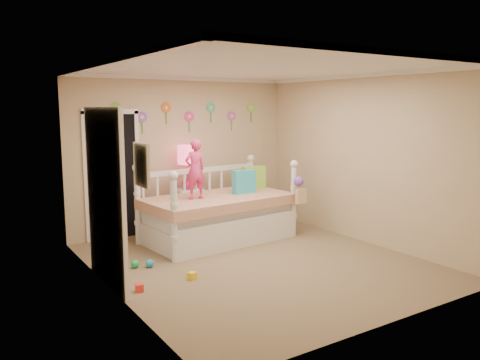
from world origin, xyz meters
TOP-DOWN VIEW (x-y plane):
  - floor at (0.00, 0.00)m, footprint 4.00×4.50m
  - ceiling at (0.00, 0.00)m, footprint 4.00×4.50m
  - back_wall at (0.00, 2.25)m, footprint 4.00×0.01m
  - left_wall at (-2.00, 0.00)m, footprint 0.01×4.50m
  - right_wall at (2.00, 0.00)m, footprint 0.01×4.50m
  - crown_molding at (0.00, 0.00)m, footprint 4.00×4.50m
  - daybed at (0.11, 1.26)m, footprint 2.46×1.47m
  - pillow_turquoise at (0.59, 1.24)m, footprint 0.38×0.13m
  - pillow_lime at (0.99, 1.55)m, footprint 0.41×0.17m
  - child at (-0.30, 1.23)m, footprint 0.33×0.22m
  - nightstand at (-0.05, 1.98)m, footprint 0.46×0.36m
  - table_lamp at (-0.05, 1.98)m, footprint 0.33×0.33m
  - closet_doorway at (-1.25, 2.23)m, footprint 0.90×0.04m
  - flower_decals at (-0.09, 2.24)m, footprint 3.40×0.02m
  - mirror_closet at (-1.96, 0.30)m, footprint 0.07×1.30m
  - wall_picture at (-1.97, -0.90)m, footprint 0.05×0.34m
  - hanging_bag at (1.23, 0.62)m, footprint 0.20×0.16m
  - toy_scatter at (-1.38, 0.18)m, footprint 1.06×1.44m

SIDE VIEW (x-z plane):
  - floor at x=0.00m, z-range -0.01..0.01m
  - toy_scatter at x=-1.38m, z-range 0.00..0.11m
  - nightstand at x=-0.05m, z-range 0.00..0.73m
  - daybed at x=0.11m, z-range 0.00..1.28m
  - hanging_bag at x=1.23m, z-range 0.60..0.96m
  - pillow_turquoise at x=0.59m, z-range 0.71..1.09m
  - pillow_lime at x=0.99m, z-range 0.71..1.09m
  - closet_doorway at x=-1.25m, z-range 0.00..2.07m
  - mirror_closet at x=-1.96m, z-range 0.00..2.10m
  - child at x=-0.30m, z-range 0.71..1.62m
  - table_lamp at x=-0.05m, z-range 0.85..1.59m
  - back_wall at x=0.00m, z-range 0.00..2.60m
  - left_wall at x=-2.00m, z-range 0.00..2.60m
  - right_wall at x=2.00m, z-range 0.00..2.60m
  - wall_picture at x=-1.97m, z-range 1.34..1.76m
  - flower_decals at x=-0.09m, z-range 1.69..2.19m
  - crown_molding at x=0.00m, z-range 2.54..2.60m
  - ceiling at x=0.00m, z-range 2.60..2.60m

